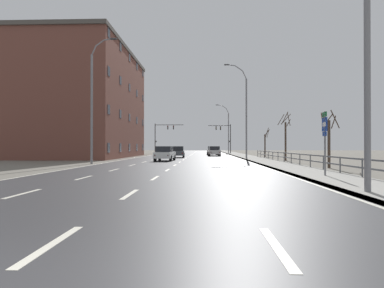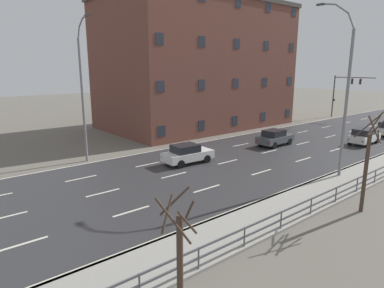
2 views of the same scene
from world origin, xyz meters
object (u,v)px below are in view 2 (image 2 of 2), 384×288
at_px(car_mid_centre, 187,154).
at_px(car_far_left, 364,136).
at_px(street_lamp_left_bank, 83,94).
at_px(traffic_signal_left, 344,89).
at_px(street_lamp_midground, 345,94).
at_px(car_near_left, 275,137).
at_px(brick_building, 197,65).

relative_size(car_mid_centre, car_far_left, 1.00).
height_order(car_mid_centre, car_far_left, same).
height_order(street_lamp_left_bank, traffic_signal_left, street_lamp_left_bank).
relative_size(street_lamp_midground, car_mid_centre, 2.82).
bearing_deg(car_near_left, street_lamp_left_bank, -113.00).
distance_m(street_lamp_left_bank, car_near_left, 18.24).
bearing_deg(street_lamp_midground, car_near_left, 153.05).
bearing_deg(street_lamp_left_bank, traffic_signal_left, 88.46).
bearing_deg(street_lamp_midground, car_far_left, 106.25).
height_order(street_lamp_left_bank, car_near_left, street_lamp_left_bank).
relative_size(car_mid_centre, brick_building, 0.18).
relative_size(street_lamp_left_bank, car_near_left, 2.68).
distance_m(street_lamp_left_bank, brick_building, 20.09).
bearing_deg(brick_building, street_lamp_midground, -15.31).
distance_m(car_far_left, brick_building, 21.32).
xyz_separation_m(street_lamp_midground, traffic_signal_left, (-13.83, 27.54, -1.36)).
xyz_separation_m(street_lamp_midground, brick_building, (-22.81, 6.25, 2.01)).
distance_m(street_lamp_left_bank, car_far_left, 26.93).
distance_m(traffic_signal_left, car_mid_centre, 34.19).
bearing_deg(car_far_left, car_mid_centre, -110.76).
relative_size(street_lamp_midground, street_lamp_left_bank, 1.05).
bearing_deg(street_lamp_left_bank, car_far_left, 64.44).
bearing_deg(car_mid_centre, traffic_signal_left, 100.86).
xyz_separation_m(street_lamp_midground, car_near_left, (-8.70, 4.42, -4.94)).
bearing_deg(car_far_left, brick_building, -166.88).
distance_m(street_lamp_midground, traffic_signal_left, 30.84).
distance_m(car_near_left, brick_building, 15.84).
xyz_separation_m(traffic_signal_left, brick_building, (-8.98, -21.29, 3.38)).
bearing_deg(brick_building, car_far_left, 16.11).
xyz_separation_m(street_lamp_midground, street_lamp_left_bank, (-14.89, -12.08, -0.24)).
height_order(street_lamp_left_bank, car_mid_centre, street_lamp_left_bank).
relative_size(car_far_left, brick_building, 0.18).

